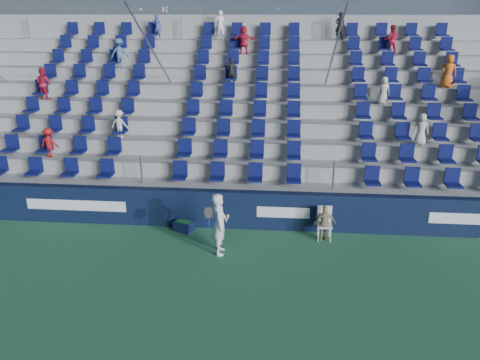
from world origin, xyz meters
name	(u,v)px	position (x,y,z in m)	size (l,w,h in m)	color
ground	(222,282)	(0.00, 0.00, 0.00)	(70.00, 70.00, 0.00)	#2E6B43
sponsor_wall	(235,209)	(0.00, 3.15, 0.60)	(24.00, 0.32, 1.20)	#0D1733
grandstand	(247,123)	(0.00, 8.24, 2.13)	(24.00, 8.17, 6.63)	gray
tennis_player	(219,224)	(-0.25, 1.47, 0.89)	(0.69, 0.68, 1.77)	white
line_judge_chair	(324,220)	(2.71, 2.65, 0.56)	(0.45, 0.46, 0.99)	white
line_judge	(325,223)	(2.71, 2.50, 0.55)	(0.64, 0.27, 1.09)	tan
ball_bin	(184,226)	(-1.53, 2.75, 0.17)	(0.66, 0.55, 0.32)	#0F173A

